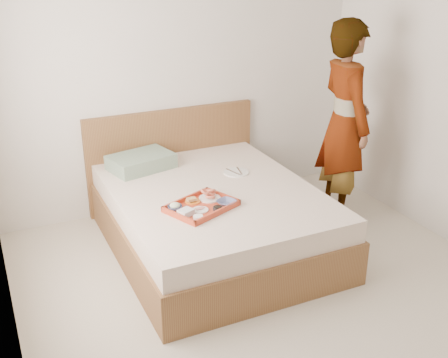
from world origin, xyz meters
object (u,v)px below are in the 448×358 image
object	(u,v)px
bed	(213,219)
dinner_plate	(236,172)
person	(345,123)
tray	(201,206)

from	to	relation	value
bed	dinner_plate	bearing A→B (deg)	35.88
dinner_plate	bed	bearing A→B (deg)	-144.12
bed	person	xyz separation A→B (m)	(1.30, 0.05, 0.64)
tray	dinner_plate	world-z (taller)	tray
bed	person	world-z (taller)	person
bed	dinner_plate	distance (m)	0.48
tray	dinner_plate	bearing A→B (deg)	20.90
bed	dinner_plate	xyz separation A→B (m)	(0.32, 0.23, 0.27)
bed	tray	world-z (taller)	tray
dinner_plate	person	xyz separation A→B (m)	(0.97, -0.18, 0.37)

